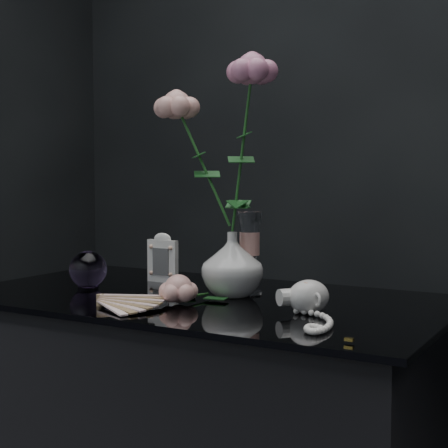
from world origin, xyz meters
The scene contains 8 objects.
vase centered at (0.06, 0.08, 0.83)m, with size 0.13×0.13×0.14m, color silver.
wine_glass centered at (0.08, 0.12, 0.85)m, with size 0.06×0.06×0.18m, color white, non-canonical shape.
picture_frame centered at (-0.18, 0.16, 0.82)m, with size 0.09×0.07×0.12m, color white, non-canonical shape.
paperweight centered at (-0.27, 0.01, 0.81)m, with size 0.09×0.09×0.09m, color #936DB1, non-canonical shape.
paper_fan centered at (-0.11, -0.15, 0.78)m, with size 0.26×0.20×0.03m, color beige, non-canonical shape.
loose_rose centered at (0.01, -0.05, 0.79)m, with size 0.13×0.17×0.06m, color #F5AA9E, non-canonical shape.
pearl_jar centered at (0.28, 0.00, 0.80)m, with size 0.22×0.23×0.07m, color white, non-canonical shape.
roses centered at (0.04, 0.08, 1.09)m, with size 0.26×0.12×0.43m.
Camera 1 is at (0.78, -1.19, 1.02)m, focal length 55.00 mm.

